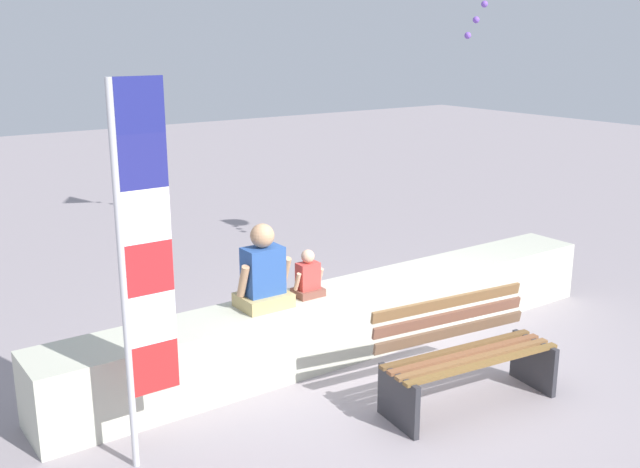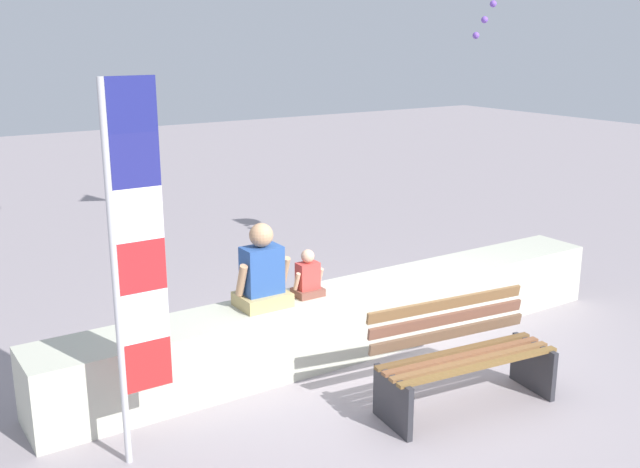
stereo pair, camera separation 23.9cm
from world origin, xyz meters
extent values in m
plane|color=gray|center=(0.00, 0.00, 0.00)|extent=(40.00, 40.00, 0.00)
cube|color=beige|center=(0.00, 0.83, 0.33)|extent=(6.25, 0.65, 0.66)
cube|color=brown|center=(0.11, -0.85, 0.45)|extent=(1.58, 0.25, 0.03)
cube|color=brown|center=(0.12, -0.74, 0.45)|extent=(1.58, 0.25, 0.03)
cube|color=brown|center=(0.13, -0.63, 0.45)|extent=(1.58, 0.25, 0.03)
cube|color=brown|center=(0.14, -0.52, 0.45)|extent=(1.58, 0.25, 0.03)
cube|color=brown|center=(0.16, -0.41, 0.57)|extent=(1.58, 0.23, 0.10)
cube|color=brown|center=(0.16, -0.39, 0.70)|extent=(1.58, 0.23, 0.10)
cube|color=brown|center=(0.16, -0.37, 0.83)|extent=(1.58, 0.23, 0.10)
cube|color=#2D2D33|center=(-0.60, -0.60, 0.23)|extent=(0.11, 0.53, 0.45)
cube|color=#2D2D33|center=(0.85, -0.77, 0.23)|extent=(0.11, 0.53, 0.45)
cube|color=tan|center=(-0.98, 0.86, 0.72)|extent=(0.46, 0.38, 0.13)
cube|color=#294D94|center=(-0.98, 0.86, 1.01)|extent=(0.36, 0.23, 0.44)
cylinder|color=tan|center=(-1.20, 0.84, 0.95)|extent=(0.07, 0.18, 0.32)
cylinder|color=tan|center=(-0.76, 0.84, 0.95)|extent=(0.07, 0.18, 0.32)
sphere|color=tan|center=(-0.98, 0.86, 1.33)|extent=(0.22, 0.22, 0.22)
cube|color=brown|center=(-0.48, 0.86, 0.70)|extent=(0.27, 0.22, 0.07)
cube|color=#D33E39|center=(-0.48, 0.86, 0.86)|extent=(0.21, 0.13, 0.26)
cylinder|color=#DEA988|center=(-0.61, 0.85, 0.83)|extent=(0.04, 0.10, 0.19)
cylinder|color=#DEA988|center=(-0.36, 0.85, 0.83)|extent=(0.04, 0.10, 0.19)
sphere|color=#DEA988|center=(-0.48, 0.86, 1.06)|extent=(0.13, 0.13, 0.13)
cylinder|color=#B7B7BC|center=(-2.56, 0.07, 1.41)|extent=(0.05, 0.05, 2.81)
cube|color=red|center=(-2.36, 0.07, 0.73)|extent=(0.35, 0.02, 0.38)
cube|color=white|center=(-2.36, 0.07, 1.11)|extent=(0.35, 0.02, 0.38)
cube|color=red|center=(-2.36, 0.07, 1.49)|extent=(0.35, 0.02, 0.38)
cube|color=white|center=(-2.36, 0.07, 1.87)|extent=(0.35, 0.02, 0.38)
cube|color=navy|center=(-2.36, 0.07, 2.24)|extent=(0.35, 0.02, 0.38)
cube|color=navy|center=(-2.36, 0.07, 2.62)|extent=(0.35, 0.02, 0.38)
sphere|color=#7A4DC5|center=(2.66, 1.72, 3.43)|extent=(0.08, 0.08, 0.08)
sphere|color=#7A4DC5|center=(2.56, 1.75, 3.25)|extent=(0.08, 0.08, 0.08)
sphere|color=#7A4DC5|center=(2.47, 1.78, 3.07)|extent=(0.08, 0.08, 0.08)
camera|label=1|loc=(-4.22, -4.63, 3.07)|focal=41.37mm
camera|label=2|loc=(-4.02, -4.76, 3.07)|focal=41.37mm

